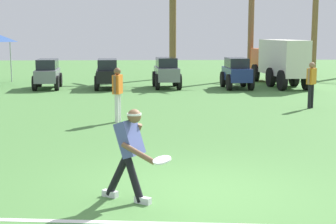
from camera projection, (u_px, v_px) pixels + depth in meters
ground_plane at (196, 193)px, 8.24m from camera, size 80.00×80.00×0.00m
field_line_paint at (206, 224)px, 6.90m from camera, size 26.55×2.96×0.01m
frisbee_thrower at (130, 150)px, 7.75m from camera, size 0.85×0.83×1.43m
frisbee_in_flight at (162, 160)px, 7.22m from camera, size 0.37×0.37×0.09m
teammate_near_sideline at (118, 90)px, 14.65m from camera, size 0.30×0.49×1.56m
teammate_midfield at (311, 81)px, 17.33m from camera, size 0.40×0.40×1.56m
parked_car_slot_a at (48, 73)px, 23.52m from camera, size 1.32×2.47×1.34m
parked_car_slot_b at (108, 73)px, 23.53m from camera, size 1.28×2.46×1.34m
parked_car_slot_c at (166, 72)px, 23.76m from camera, size 1.30×2.41×1.40m
parked_car_slot_d at (237, 72)px, 23.54m from camera, size 1.23×2.38×1.40m
box_truck at (279, 60)px, 24.90m from camera, size 1.74×5.97×2.20m
palm_tree_far_left at (173, 19)px, 28.68m from camera, size 3.44×3.22×5.65m
palm_tree_left_of_centre at (252, 3)px, 27.88m from camera, size 3.45×3.18×6.91m
palm_tree_right_of_centre at (316, 7)px, 30.12m from camera, size 3.24×3.21×7.01m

